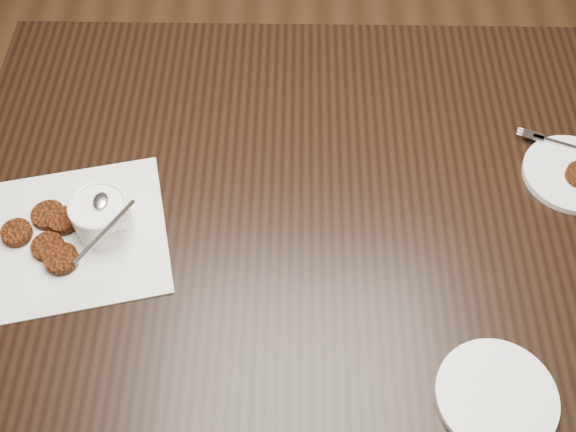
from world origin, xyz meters
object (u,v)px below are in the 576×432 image
(napkin, at_px, (80,235))
(sauce_ramekin, at_px, (97,204))
(plate_with_patty, at_px, (573,172))
(plate_empty, at_px, (497,396))
(table, at_px, (339,292))

(napkin, bearing_deg, sauce_ramekin, 20.99)
(plate_with_patty, xyz_separation_m, plate_empty, (-0.20, -0.42, -0.01))
(plate_with_patty, bearing_deg, sauce_ramekin, -171.16)
(table, xyz_separation_m, plate_empty, (0.20, -0.38, 0.38))
(napkin, xyz_separation_m, plate_empty, (0.67, -0.28, 0.00))
(napkin, bearing_deg, plate_empty, -22.39)
(sauce_ramekin, distance_m, plate_with_patty, 0.85)
(sauce_ramekin, height_order, plate_with_patty, sauce_ramekin)
(sauce_ramekin, bearing_deg, napkin, -159.01)
(plate_with_patty, bearing_deg, table, -173.75)
(table, relative_size, plate_empty, 7.88)
(table, distance_m, napkin, 0.61)
(plate_with_patty, bearing_deg, napkin, -170.54)
(plate_empty, bearing_deg, napkin, 157.61)
(table, bearing_deg, plate_with_patty, 6.25)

